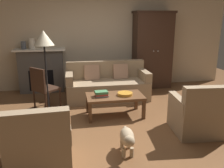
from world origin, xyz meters
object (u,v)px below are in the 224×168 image
(fruit_bowl, at_px, (125,94))
(side_chair_wooden, at_px, (43,86))
(couch, at_px, (107,85))
(book_stack, at_px, (101,94))
(fireplace, at_px, (41,70))
(coffee_table, at_px, (115,98))
(floor_lamp, at_px, (44,43))
(mantel_vase_cream, at_px, (32,44))
(dog, at_px, (127,138))
(armoire, at_px, (152,50))
(armchair_near_left, at_px, (40,145))
(mantel_vase_slate, at_px, (23,45))
(armchair_near_right, at_px, (198,115))

(fruit_bowl, height_order, side_chair_wooden, side_chair_wooden)
(couch, distance_m, book_stack, 1.17)
(fireplace, distance_m, coffee_table, 2.49)
(floor_lamp, bearing_deg, fruit_bowl, -4.89)
(coffee_table, distance_m, mantel_vase_cream, 2.73)
(fruit_bowl, height_order, dog, fruit_bowl)
(couch, xyz_separation_m, dog, (-0.13, -2.48, -0.07))
(armoire, bearing_deg, mantel_vase_cream, 178.90)
(armchair_near_left, bearing_deg, couch, 63.47)
(book_stack, bearing_deg, side_chair_wooden, 151.15)
(armoire, distance_m, fruit_bowl, 2.32)
(side_chair_wooden, bearing_deg, mantel_vase_cream, 104.08)
(armoire, distance_m, mantel_vase_cream, 3.14)
(floor_lamp, bearing_deg, armoire, 33.56)
(mantel_vase_slate, height_order, dog, mantel_vase_slate)
(coffee_table, relative_size, armchair_near_left, 1.25)
(mantel_vase_slate, bearing_deg, couch, -22.74)
(mantel_vase_cream, xyz_separation_m, dog, (1.63, -3.30, -1.01))
(armchair_near_right, xyz_separation_m, side_chair_wooden, (-2.61, 1.57, 0.20))
(book_stack, distance_m, floor_lamp, 1.39)
(armchair_near_right, distance_m, dog, 1.38)
(coffee_table, distance_m, fruit_bowl, 0.22)
(fireplace, bearing_deg, coffee_table, -51.36)
(dog, bearing_deg, couch, 87.02)
(armoire, bearing_deg, armchair_near_left, -128.47)
(mantel_vase_slate, distance_m, side_chair_wooden, 1.59)
(coffee_table, relative_size, mantel_vase_cream, 4.18)
(armchair_near_right, xyz_separation_m, dog, (-1.31, -0.41, -0.07))
(fireplace, height_order, floor_lamp, floor_lamp)
(couch, bearing_deg, fruit_bowl, -81.73)
(coffee_table, height_order, armchair_near_right, armchair_near_right)
(armchair_near_right, bearing_deg, mantel_vase_slate, 137.38)
(fruit_bowl, xyz_separation_m, mantel_vase_slate, (-2.12, 1.95, 0.77))
(dog, bearing_deg, coffee_table, 86.03)
(mantel_vase_cream, relative_size, dog, 0.46)
(fireplace, xyz_separation_m, armoire, (2.95, -0.08, 0.46))
(armchair_near_left, distance_m, armchair_near_right, 2.53)
(book_stack, relative_size, mantel_vase_slate, 1.33)
(fruit_bowl, xyz_separation_m, dog, (-0.29, -1.35, -0.20))
(fireplace, bearing_deg, mantel_vase_cream, -174.31)
(mantel_vase_slate, distance_m, floor_lamp, 1.96)
(mantel_vase_cream, height_order, side_chair_wooden, mantel_vase_cream)
(coffee_table, height_order, fruit_bowl, fruit_bowl)
(armoire, xyz_separation_m, book_stack, (-1.67, -1.89, -0.55))
(armchair_near_left, distance_m, floor_lamp, 1.94)
(book_stack, xyz_separation_m, mantel_vase_cream, (-1.46, 1.95, 0.78))
(coffee_table, distance_m, side_chair_wooden, 1.52)
(coffee_table, distance_m, mantel_vase_slate, 2.85)
(couch, height_order, coffee_table, couch)
(coffee_table, xyz_separation_m, side_chair_wooden, (-1.40, 0.60, 0.15))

